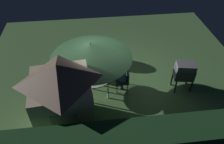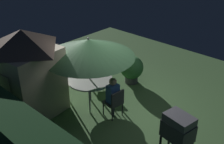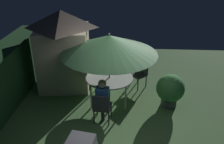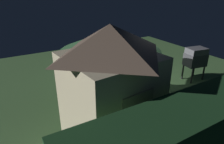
{
  "view_description": "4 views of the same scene",
  "coord_description": "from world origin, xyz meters",
  "px_view_note": "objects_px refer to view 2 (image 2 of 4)",
  "views": [
    {
      "loc": [
        0.93,
        6.41,
        6.12
      ],
      "look_at": [
        0.23,
        0.55,
        0.99
      ],
      "focal_mm": 35.59,
      "sensor_mm": 36.0,
      "label": 1
    },
    {
      "loc": [
        -4.73,
        5.48,
        5.01
      ],
      "look_at": [
        0.39,
        -0.1,
        1.04
      ],
      "focal_mm": 44.43,
      "sensor_mm": 36.0,
      "label": 2
    },
    {
      "loc": [
        -5.55,
        -0.12,
        4.17
      ],
      "look_at": [
        0.58,
        0.26,
        1.13
      ],
      "focal_mm": 38.68,
      "sensor_mm": 36.0,
      "label": 3
    },
    {
      "loc": [
        3.58,
        5.0,
        3.2
      ],
      "look_at": [
        0.85,
        0.33,
        0.87
      ],
      "focal_mm": 32.18,
      "sensor_mm": 36.0,
      "label": 4
    }
  ],
  "objects_px": {
    "chair_near_shed": "(53,94)",
    "person_in_blue": "(113,93)",
    "garden_shed": "(27,72)",
    "chair_far_side": "(115,101)",
    "chair_toward_hedge": "(92,67)",
    "person_in_red": "(55,86)",
    "patio_umbrella": "(89,48)",
    "bbq_grill": "(178,128)",
    "potted_plant_by_shed": "(132,68)",
    "patio_table": "(90,80)"
  },
  "relations": [
    {
      "from": "chair_near_shed",
      "to": "person_in_blue",
      "type": "relative_size",
      "value": 0.71
    },
    {
      "from": "garden_shed",
      "to": "chair_far_side",
      "type": "height_order",
      "value": "garden_shed"
    },
    {
      "from": "chair_toward_hedge",
      "to": "garden_shed",
      "type": "bearing_deg",
      "value": 90.56
    },
    {
      "from": "garden_shed",
      "to": "person_in_red",
      "type": "distance_m",
      "value": 0.92
    },
    {
      "from": "patio_umbrella",
      "to": "chair_toward_hedge",
      "type": "relative_size",
      "value": 3.12
    },
    {
      "from": "garden_shed",
      "to": "person_in_red",
      "type": "height_order",
      "value": "garden_shed"
    },
    {
      "from": "garden_shed",
      "to": "chair_near_shed",
      "type": "distance_m",
      "value": 1.04
    },
    {
      "from": "bbq_grill",
      "to": "chair_near_shed",
      "type": "xyz_separation_m",
      "value": [
        3.84,
        0.75,
        -0.33
      ]
    },
    {
      "from": "garden_shed",
      "to": "potted_plant_by_shed",
      "type": "xyz_separation_m",
      "value": [
        -1.14,
        -3.4,
        -0.77
      ]
    },
    {
      "from": "garden_shed",
      "to": "potted_plant_by_shed",
      "type": "height_order",
      "value": "garden_shed"
    },
    {
      "from": "patio_table",
      "to": "patio_umbrella",
      "type": "height_order",
      "value": "patio_umbrella"
    },
    {
      "from": "patio_umbrella",
      "to": "bbq_grill",
      "type": "height_order",
      "value": "patio_umbrella"
    },
    {
      "from": "potted_plant_by_shed",
      "to": "patio_table",
      "type": "bearing_deg",
      "value": 82.9
    },
    {
      "from": "chair_toward_hedge",
      "to": "person_in_red",
      "type": "bearing_deg",
      "value": 103.37
    },
    {
      "from": "chair_near_shed",
      "to": "potted_plant_by_shed",
      "type": "distance_m",
      "value": 2.97
    },
    {
      "from": "patio_umbrella",
      "to": "bbq_grill",
      "type": "xyz_separation_m",
      "value": [
        -3.33,
        0.31,
        -0.99
      ]
    },
    {
      "from": "garden_shed",
      "to": "patio_table",
      "type": "bearing_deg",
      "value": -119.9
    },
    {
      "from": "garden_shed",
      "to": "person_in_red",
      "type": "bearing_deg",
      "value": -126.32
    },
    {
      "from": "chair_far_side",
      "to": "potted_plant_by_shed",
      "type": "distance_m",
      "value": 2.15
    },
    {
      "from": "garden_shed",
      "to": "chair_toward_hedge",
      "type": "distance_m",
      "value": 2.69
    },
    {
      "from": "person_in_red",
      "to": "garden_shed",
      "type": "bearing_deg",
      "value": 53.68
    },
    {
      "from": "patio_umbrella",
      "to": "person_in_blue",
      "type": "height_order",
      "value": "patio_umbrella"
    },
    {
      "from": "garden_shed",
      "to": "patio_table",
      "type": "xyz_separation_m",
      "value": [
        -0.91,
        -1.59,
        -0.59
      ]
    },
    {
      "from": "patio_umbrella",
      "to": "bbq_grill",
      "type": "bearing_deg",
      "value": 174.68
    },
    {
      "from": "chair_toward_hedge",
      "to": "bbq_grill",
      "type": "bearing_deg",
      "value": 163.21
    },
    {
      "from": "patio_umbrella",
      "to": "person_in_blue",
      "type": "bearing_deg",
      "value": 174.21
    },
    {
      "from": "patio_table",
      "to": "patio_umbrella",
      "type": "distance_m",
      "value": 1.11
    },
    {
      "from": "potted_plant_by_shed",
      "to": "person_in_blue",
      "type": "xyz_separation_m",
      "value": [
        -0.85,
        1.92,
        0.23
      ]
    },
    {
      "from": "person_in_blue",
      "to": "garden_shed",
      "type": "bearing_deg",
      "value": 36.61
    },
    {
      "from": "chair_far_side",
      "to": "person_in_red",
      "type": "height_order",
      "value": "person_in_red"
    },
    {
      "from": "bbq_grill",
      "to": "chair_far_side",
      "type": "xyz_separation_m",
      "value": [
        2.17,
        -0.19,
        -0.33
      ]
    },
    {
      "from": "chair_toward_hedge",
      "to": "chair_near_shed",
      "type": "bearing_deg",
      "value": 101.9
    },
    {
      "from": "patio_umbrella",
      "to": "chair_toward_hedge",
      "type": "height_order",
      "value": "patio_umbrella"
    },
    {
      "from": "potted_plant_by_shed",
      "to": "person_in_blue",
      "type": "height_order",
      "value": "person_in_blue"
    },
    {
      "from": "patio_umbrella",
      "to": "chair_far_side",
      "type": "height_order",
      "value": "patio_umbrella"
    },
    {
      "from": "patio_table",
      "to": "person_in_blue",
      "type": "xyz_separation_m",
      "value": [
        -1.08,
        0.11,
        0.05
      ]
    },
    {
      "from": "potted_plant_by_shed",
      "to": "person_in_red",
      "type": "xyz_separation_m",
      "value": [
        0.7,
        2.8,
        0.23
      ]
    },
    {
      "from": "chair_near_shed",
      "to": "person_in_blue",
      "type": "bearing_deg",
      "value": -148.94
    },
    {
      "from": "patio_umbrella",
      "to": "potted_plant_by_shed",
      "type": "distance_m",
      "value": 2.23
    },
    {
      "from": "patio_table",
      "to": "person_in_red",
      "type": "xyz_separation_m",
      "value": [
        0.47,
        0.99,
        0.05
      ]
    },
    {
      "from": "garden_shed",
      "to": "chair_far_side",
      "type": "distance_m",
      "value": 2.66
    },
    {
      "from": "bbq_grill",
      "to": "chair_near_shed",
      "type": "relative_size",
      "value": 1.33
    },
    {
      "from": "chair_toward_hedge",
      "to": "person_in_blue",
      "type": "height_order",
      "value": "person_in_blue"
    },
    {
      "from": "patio_umbrella",
      "to": "person_in_blue",
      "type": "distance_m",
      "value": 1.51
    },
    {
      "from": "chair_far_side",
      "to": "potted_plant_by_shed",
      "type": "bearing_deg",
      "value": -64.18
    },
    {
      "from": "chair_near_shed",
      "to": "bbq_grill",
      "type": "bearing_deg",
      "value": -168.9
    },
    {
      "from": "chair_toward_hedge",
      "to": "patio_umbrella",
      "type": "bearing_deg",
      "value": 133.8
    },
    {
      "from": "garden_shed",
      "to": "bbq_grill",
      "type": "xyz_separation_m",
      "value": [
        -4.24,
        -1.28,
        -0.48
      ]
    },
    {
      "from": "patio_table",
      "to": "chair_near_shed",
      "type": "distance_m",
      "value": 1.2
    },
    {
      "from": "patio_table",
      "to": "potted_plant_by_shed",
      "type": "distance_m",
      "value": 1.84
    }
  ]
}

